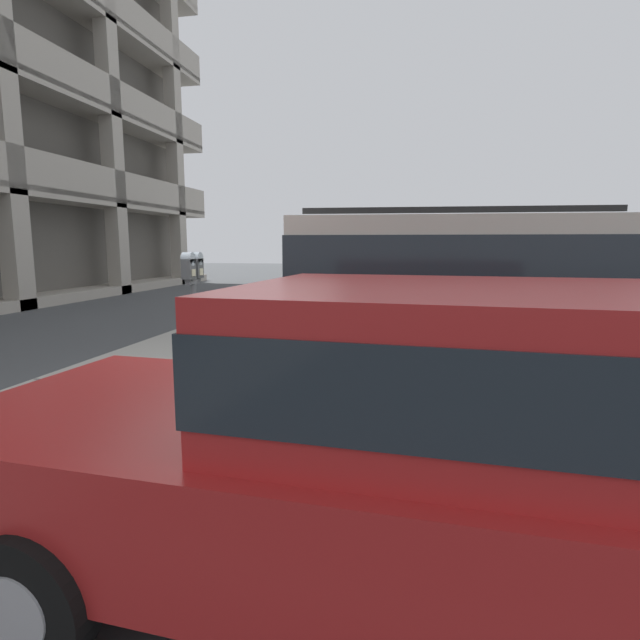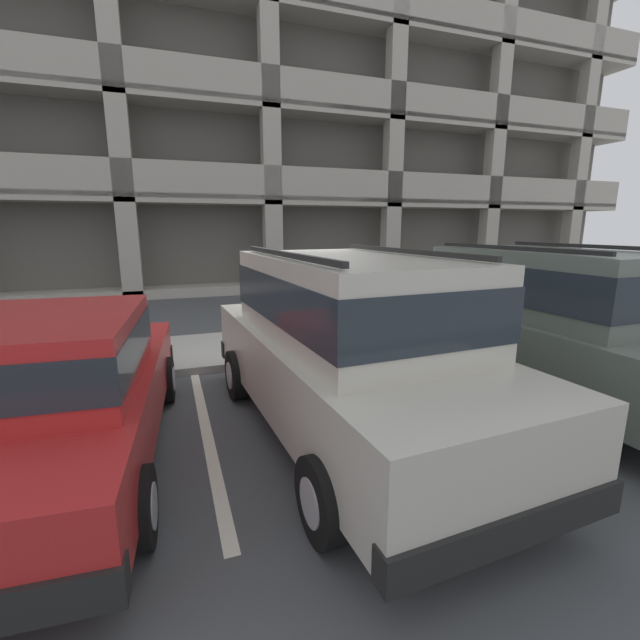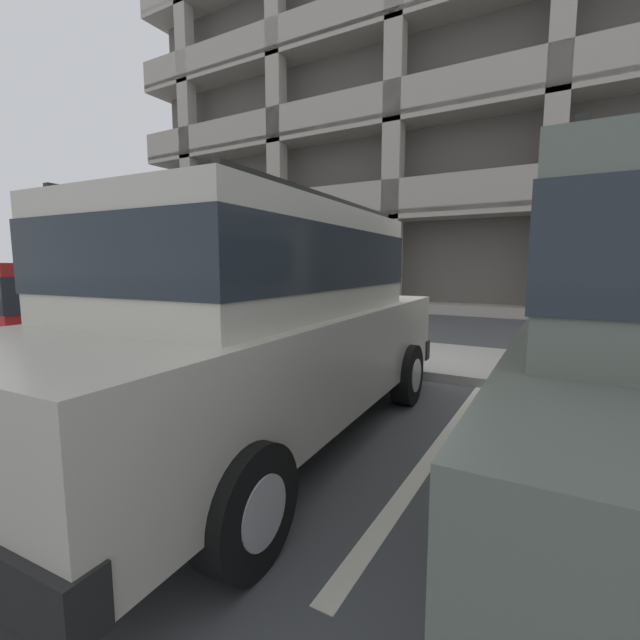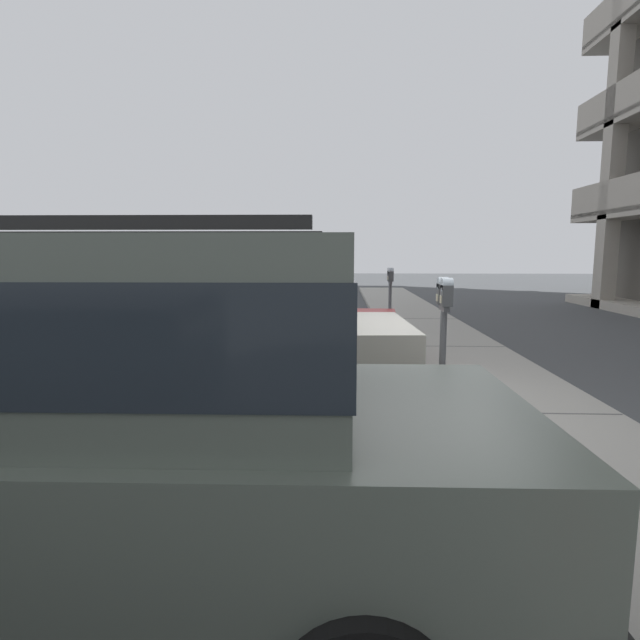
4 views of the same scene
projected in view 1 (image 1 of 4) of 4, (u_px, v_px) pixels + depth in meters
ground_plane at (221, 405)px, 5.57m from camera, size 80.00×80.00×0.10m
sidewalk at (115, 389)px, 5.80m from camera, size 40.00×2.20×0.12m
parking_stall_lines at (360, 374)px, 6.71m from camera, size 11.74×4.80×0.01m
silver_suv at (442, 309)px, 4.97m from camera, size 2.20×4.88×2.03m
red_sedan at (419, 438)px, 2.34m from camera, size 2.06×4.59×1.54m
dark_hatchback at (419, 285)px, 7.89m from camera, size 2.06×4.80×2.03m
blue_coupe at (439, 287)px, 10.82m from camera, size 1.86×4.49×1.54m
parking_meter_near at (193, 287)px, 5.59m from camera, size 0.35×0.12×1.52m
fire_hydrant at (285, 304)px, 10.61m from camera, size 0.30×0.30×0.70m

